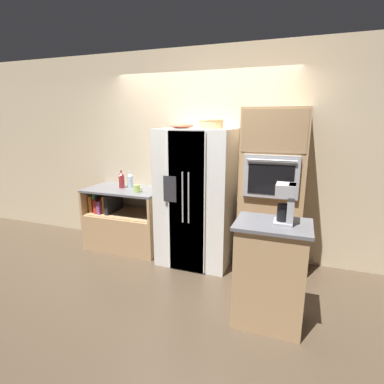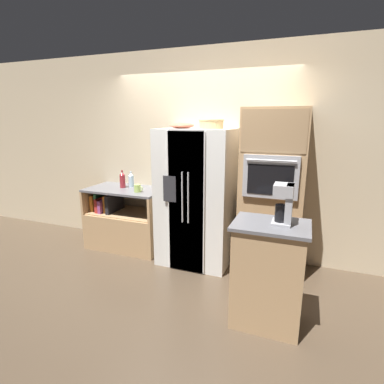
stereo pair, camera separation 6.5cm
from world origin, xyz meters
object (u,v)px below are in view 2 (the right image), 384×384
object	(u,v)px
refrigerator	(196,197)
wicker_basket	(211,123)
wall_oven	(272,194)
coffee_maker	(285,203)
bottle_tall	(122,180)
mug	(138,188)
bottle_short	(131,180)
fruit_bowl	(182,125)

from	to	relation	value
refrigerator	wicker_basket	bearing A→B (deg)	-7.89
refrigerator	wall_oven	bearing A→B (deg)	2.07
wall_oven	coffee_maker	bearing A→B (deg)	-78.55
bottle_tall	coffee_maker	world-z (taller)	coffee_maker
mug	bottle_tall	bearing A→B (deg)	155.06
coffee_maker	wicker_basket	bearing A→B (deg)	135.57
wicker_basket	coffee_maker	size ratio (longest dim) A/B	0.86
wicker_basket	bottle_short	world-z (taller)	wicker_basket
wall_oven	refrigerator	bearing A→B (deg)	-177.93
fruit_bowl	bottle_tall	world-z (taller)	fruit_bowl
wall_oven	wicker_basket	xyz separation A→B (m)	(-0.76, -0.06, 0.82)
wall_oven	fruit_bowl	xyz separation A→B (m)	(-1.15, -0.05, 0.79)
bottle_tall	mug	size ratio (longest dim) A/B	2.01
refrigerator	bottle_short	distance (m)	1.12
refrigerator	wall_oven	distance (m)	0.97
fruit_bowl	bottle_tall	size ratio (longest dim) A/B	1.23
refrigerator	wicker_basket	xyz separation A→B (m)	(0.20, -0.03, 0.95)
wicker_basket	coffee_maker	world-z (taller)	wicker_basket
refrigerator	fruit_bowl	xyz separation A→B (m)	(-0.20, -0.01, 0.92)
refrigerator	bottle_short	xyz separation A→B (m)	(-1.10, 0.18, 0.12)
refrigerator	mug	world-z (taller)	refrigerator
refrigerator	wicker_basket	size ratio (longest dim) A/B	5.76
refrigerator	bottle_short	size ratio (longest dim) A/B	7.63
refrigerator	wall_oven	xyz separation A→B (m)	(0.96, 0.03, 0.13)
wall_oven	coffee_maker	size ratio (longest dim) A/B	5.62
bottle_tall	bottle_short	size ratio (longest dim) A/B	1.12
refrigerator	mug	bearing A→B (deg)	-175.16
refrigerator	fruit_bowl	distance (m)	0.94
wall_oven	fruit_bowl	world-z (taller)	wall_oven
refrigerator	bottle_tall	world-z (taller)	refrigerator
wicker_basket	bottle_short	bearing A→B (deg)	170.72
wicker_basket	mug	distance (m)	1.36
bottle_tall	coffee_maker	size ratio (longest dim) A/B	0.73
wicker_basket	bottle_tall	world-z (taller)	wicker_basket
wicker_basket	mug	xyz separation A→B (m)	(-1.04, -0.04, -0.88)
refrigerator	fruit_bowl	world-z (taller)	fruit_bowl
fruit_bowl	mug	distance (m)	1.07
wicker_basket	bottle_short	xyz separation A→B (m)	(-1.30, 0.21, -0.83)
wicker_basket	bottle_tall	xyz separation A→B (m)	(-1.39, 0.12, -0.81)
refrigerator	mug	xyz separation A→B (m)	(-0.84, -0.07, 0.07)
fruit_bowl	mug	bearing A→B (deg)	-174.97
fruit_bowl	coffee_maker	world-z (taller)	fruit_bowl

